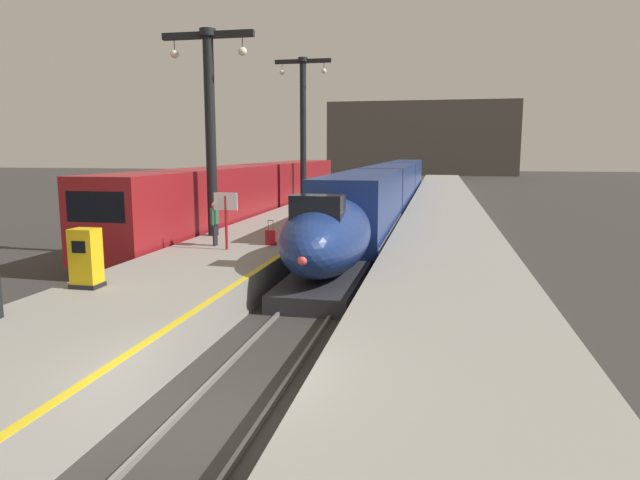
{
  "coord_description": "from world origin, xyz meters",
  "views": [
    {
      "loc": [
        3.65,
        -8.48,
        4.7
      ],
      "look_at": [
        -0.12,
        9.45,
        1.8
      ],
      "focal_mm": 31.79,
      "sensor_mm": 36.0,
      "label": 1
    }
  ],
  "objects": [
    {
      "name": "ticket_machine_yellow",
      "position": [
        -5.55,
        4.8,
        1.79
      ],
      "size": [
        0.76,
        0.62,
        1.6
      ],
      "color": "yellow",
      "rests_on": "platform_left"
    },
    {
      "name": "highspeed_train_main",
      "position": [
        0.0,
        34.43,
        1.95
      ],
      "size": [
        2.92,
        57.33,
        3.6
      ],
      "color": "navy",
      "rests_on": "ground"
    },
    {
      "name": "station_column_mid",
      "position": [
        -5.9,
        14.42,
        6.27
      ],
      "size": [
        4.0,
        0.68,
        8.61
      ],
      "color": "black",
      "rests_on": "platform_left"
    },
    {
      "name": "platform_left",
      "position": [
        -4.05,
        24.75,
        0.53
      ],
      "size": [
        4.8,
        110.0,
        1.05
      ],
      "primitive_type": "cube",
      "color": "gray",
      "rests_on": "ground"
    },
    {
      "name": "passenger_mid_platform",
      "position": [
        -2.18,
        20.25,
        2.04
      ],
      "size": [
        0.48,
        0.4,
        1.69
      ],
      "color": "#23232D",
      "rests_on": "platform_left"
    },
    {
      "name": "departure_info_board",
      "position": [
        -4.03,
        11.17,
        2.56
      ],
      "size": [
        0.9,
        0.1,
        2.12
      ],
      "color": "maroon",
      "rests_on": "platform_left"
    },
    {
      "name": "terminus_back_wall",
      "position": [
        0.0,
        102.0,
        7.0
      ],
      "size": [
        36.0,
        2.0,
        14.0
      ],
      "primitive_type": "cube",
      "color": "#4C4742",
      "rests_on": "ground"
    },
    {
      "name": "ground_plane",
      "position": [
        0.0,
        0.0,
        0.0
      ],
      "size": [
        260.0,
        260.0,
        0.0
      ],
      "primitive_type": "plane",
      "color": "#33302D"
    },
    {
      "name": "passenger_near_edge",
      "position": [
        -4.78,
        11.9,
        2.04
      ],
      "size": [
        0.24,
        0.57,
        1.69
      ],
      "color": "#23232D",
      "rests_on": "platform_left"
    },
    {
      "name": "rolling_suitcase",
      "position": [
        -2.7,
        12.45,
        1.35
      ],
      "size": [
        0.4,
        0.22,
        0.98
      ],
      "color": "maroon",
      "rests_on": "platform_left"
    },
    {
      "name": "platform_right",
      "position": [
        4.05,
        24.75,
        0.53
      ],
      "size": [
        4.8,
        110.0,
        1.05
      ],
      "primitive_type": "cube",
      "color": "gray",
      "rests_on": "ground"
    },
    {
      "name": "rail_secondary_right",
      "position": [
        -7.35,
        27.5,
        0.06
      ],
      "size": [
        0.08,
        110.0,
        0.12
      ],
      "primitive_type": "cube",
      "color": "slate",
      "rests_on": "ground"
    },
    {
      "name": "rail_main_left",
      "position": [
        -0.75,
        27.5,
        0.06
      ],
      "size": [
        0.08,
        110.0,
        0.12
      ],
      "primitive_type": "cube",
      "color": "slate",
      "rests_on": "ground"
    },
    {
      "name": "platform_left_safety_stripe",
      "position": [
        -1.77,
        24.75,
        1.05
      ],
      "size": [
        0.2,
        107.8,
        0.01
      ],
      "primitive_type": "cube",
      "color": "yellow",
      "rests_on": "platform_left"
    },
    {
      "name": "regional_train_adjacent",
      "position": [
        -8.1,
        27.34,
        2.13
      ],
      "size": [
        2.85,
        36.6,
        3.8
      ],
      "color": "maroon",
      "rests_on": "ground"
    },
    {
      "name": "rail_secondary_left",
      "position": [
        -8.85,
        27.5,
        0.06
      ],
      "size": [
        0.08,
        110.0,
        0.12
      ],
      "primitive_type": "cube",
      "color": "slate",
      "rests_on": "ground"
    },
    {
      "name": "rail_main_right",
      "position": [
        0.75,
        27.5,
        0.06
      ],
      "size": [
        0.08,
        110.0,
        0.12
      ],
      "primitive_type": "cube",
      "color": "slate",
      "rests_on": "ground"
    },
    {
      "name": "station_column_far",
      "position": [
        -5.9,
        31.18,
        7.03
      ],
      "size": [
        4.0,
        0.68,
        10.04
      ],
      "color": "black",
      "rests_on": "platform_left"
    }
  ]
}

